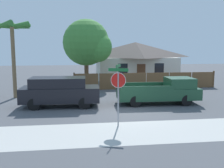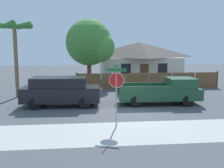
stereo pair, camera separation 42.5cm
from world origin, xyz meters
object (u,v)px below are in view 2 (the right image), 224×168
(oak_tree, at_px, (91,44))
(orange_pickup, at_px, (163,91))
(red_suv, at_px, (61,91))
(palm_tree, at_px, (15,32))
(house, at_px, (139,60))
(stop_sign, at_px, (116,85))

(oak_tree, xyz_separation_m, orange_pickup, (4.52, -7.99, -3.24))
(red_suv, bearing_deg, orange_pickup, 1.84)
(oak_tree, bearing_deg, red_suv, -105.37)
(oak_tree, height_order, red_suv, oak_tree)
(palm_tree, distance_m, red_suv, 6.23)
(house, distance_m, palm_tree, 15.04)
(palm_tree, distance_m, orange_pickup, 11.51)
(palm_tree, xyz_separation_m, stop_sign, (6.56, -8.06, -2.81))
(palm_tree, xyz_separation_m, red_suv, (3.52, -3.44, -3.82))
(red_suv, xyz_separation_m, orange_pickup, (6.71, -0.01, -0.17))
(palm_tree, bearing_deg, house, 40.26)
(red_suv, distance_m, stop_sign, 5.62)
(house, height_order, red_suv, house)
(oak_tree, bearing_deg, house, 41.99)
(red_suv, height_order, orange_pickup, red_suv)
(oak_tree, bearing_deg, palm_tree, -141.53)
(house, xyz_separation_m, orange_pickup, (-1.07, -13.02, -1.39))
(oak_tree, bearing_deg, stop_sign, -86.19)
(red_suv, bearing_deg, oak_tree, 76.55)
(house, xyz_separation_m, red_suv, (-7.78, -13.01, -1.22))
(oak_tree, height_order, stop_sign, oak_tree)
(stop_sign, bearing_deg, house, 97.35)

